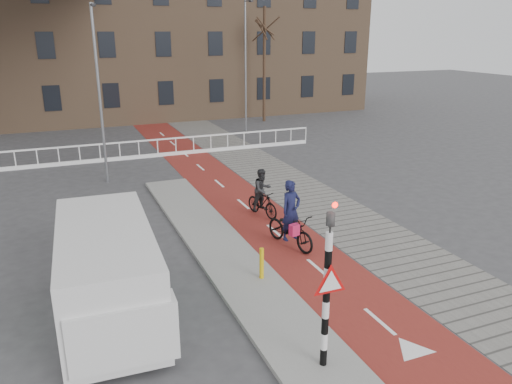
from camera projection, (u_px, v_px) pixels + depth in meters
name	position (u px, v px, depth m)	size (l,w,h in m)	color
ground	(303.00, 314.00, 12.10)	(120.00, 120.00, 0.00)	#38383A
bike_lane	(227.00, 190.00, 21.43)	(2.50, 60.00, 0.01)	maroon
sidewalk	(285.00, 183.00, 22.44)	(3.00, 60.00, 0.01)	slate
curb_island	(223.00, 251.00, 15.34)	(1.80, 16.00, 0.12)	gray
traffic_signal	(328.00, 282.00, 9.48)	(0.80, 0.80, 3.68)	black
bollard	(262.00, 263.00, 13.45)	(0.12, 0.12, 0.88)	gold
cyclist_near	(291.00, 225.00, 15.64)	(1.23, 2.22, 2.16)	black
cyclist_far	(262.00, 197.00, 18.21)	(0.91, 1.71, 1.79)	black
van	(107.00, 271.00, 11.65)	(2.32, 5.29, 2.24)	silver
railing	(59.00, 160.00, 25.14)	(28.00, 0.10, 0.99)	silver
townhouse_row	(69.00, 12.00, 36.73)	(46.00, 10.00, 15.90)	#7F6047
tree_right	(264.00, 66.00, 36.39)	(0.22, 0.22, 8.16)	#2F1F15
streetlight_near	(100.00, 97.00, 21.34)	(0.12, 0.12, 7.63)	slate
streetlight_right	(245.00, 68.00, 32.56)	(0.12, 0.12, 8.38)	slate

